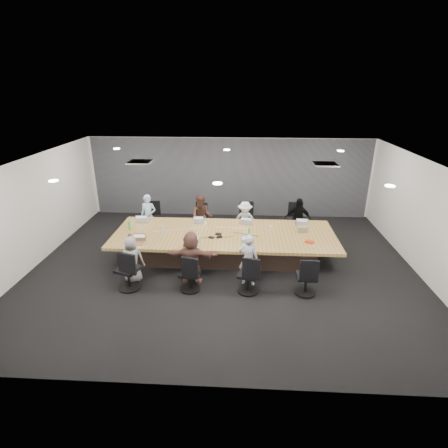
# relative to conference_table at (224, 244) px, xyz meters

# --- Properties ---
(floor) EXTENTS (10.00, 8.00, 0.00)m
(floor) POSITION_rel_conference_table_xyz_m (0.00, -0.50, -0.40)
(floor) COLOR black
(floor) RESTS_ON ground
(ceiling) EXTENTS (10.00, 8.00, 0.00)m
(ceiling) POSITION_rel_conference_table_xyz_m (0.00, -0.50, 2.40)
(ceiling) COLOR white
(ceiling) RESTS_ON wall_back
(wall_back) EXTENTS (10.00, 0.00, 2.80)m
(wall_back) POSITION_rel_conference_table_xyz_m (0.00, 3.50, 1.00)
(wall_back) COLOR silver
(wall_back) RESTS_ON ground
(wall_front) EXTENTS (10.00, 0.00, 2.80)m
(wall_front) POSITION_rel_conference_table_xyz_m (0.00, -4.50, 1.00)
(wall_front) COLOR silver
(wall_front) RESTS_ON ground
(wall_left) EXTENTS (0.00, 8.00, 2.80)m
(wall_left) POSITION_rel_conference_table_xyz_m (-5.00, -0.50, 1.00)
(wall_left) COLOR silver
(wall_left) RESTS_ON ground
(wall_right) EXTENTS (0.00, 8.00, 2.80)m
(wall_right) POSITION_rel_conference_table_xyz_m (5.00, -0.50, 1.00)
(wall_right) COLOR silver
(wall_right) RESTS_ON ground
(curtain) EXTENTS (9.80, 0.04, 2.80)m
(curtain) POSITION_rel_conference_table_xyz_m (0.00, 3.42, 1.00)
(curtain) COLOR #4F5059
(curtain) RESTS_ON ground
(conference_table) EXTENTS (6.00, 2.20, 0.74)m
(conference_table) POSITION_rel_conference_table_xyz_m (0.00, 0.00, 0.00)
(conference_table) COLOR #423028
(conference_table) RESTS_ON ground
(chair_0) EXTENTS (0.59, 0.59, 0.78)m
(chair_0) POSITION_rel_conference_table_xyz_m (-2.45, 1.70, -0.01)
(chair_0) COLOR black
(chair_0) RESTS_ON ground
(chair_1) EXTENTS (0.63, 0.63, 0.74)m
(chair_1) POSITION_rel_conference_table_xyz_m (-0.77, 1.70, -0.03)
(chair_1) COLOR black
(chair_1) RESTS_ON ground
(chair_2) EXTENTS (0.66, 0.66, 0.83)m
(chair_2) POSITION_rel_conference_table_xyz_m (0.57, 1.70, 0.01)
(chair_2) COLOR black
(chair_2) RESTS_ON ground
(chair_3) EXTENTS (0.59, 0.59, 0.86)m
(chair_3) POSITION_rel_conference_table_xyz_m (2.18, 1.70, 0.03)
(chair_3) COLOR black
(chair_3) RESTS_ON ground
(chair_4) EXTENTS (0.72, 0.72, 0.84)m
(chair_4) POSITION_rel_conference_table_xyz_m (-2.16, -1.70, 0.02)
(chair_4) COLOR black
(chair_4) RESTS_ON ground
(chair_5) EXTENTS (0.59, 0.59, 0.73)m
(chair_5) POSITION_rel_conference_table_xyz_m (-0.71, -1.70, -0.04)
(chair_5) COLOR black
(chair_5) RESTS_ON ground
(chair_6) EXTENTS (0.62, 0.62, 0.76)m
(chair_6) POSITION_rel_conference_table_xyz_m (0.65, -1.70, -0.02)
(chair_6) COLOR black
(chair_6) RESTS_ON ground
(chair_7) EXTENTS (0.51, 0.51, 0.76)m
(chair_7) POSITION_rel_conference_table_xyz_m (1.97, -1.70, -0.02)
(chair_7) COLOR black
(chair_7) RESTS_ON ground
(person_0) EXTENTS (0.52, 0.37, 1.36)m
(person_0) POSITION_rel_conference_table_xyz_m (-2.45, 1.35, 0.28)
(person_0) COLOR #A5C6E7
(person_0) RESTS_ON ground
(laptop_0) EXTENTS (0.36, 0.25, 0.02)m
(laptop_0) POSITION_rel_conference_table_xyz_m (-2.45, 0.80, 0.35)
(laptop_0) COLOR #B2B2B7
(laptop_0) RESTS_ON conference_table
(person_1) EXTENTS (0.68, 0.54, 1.38)m
(person_1) POSITION_rel_conference_table_xyz_m (-0.77, 1.35, 0.29)
(person_1) COLOR #462D24
(person_1) RESTS_ON ground
(laptop_1) EXTENTS (0.30, 0.22, 0.02)m
(laptop_1) POSITION_rel_conference_table_xyz_m (-0.77, 0.80, 0.35)
(laptop_1) COLOR #B2B2B7
(laptop_1) RESTS_ON conference_table
(person_2) EXTENTS (0.79, 0.48, 1.20)m
(person_2) POSITION_rel_conference_table_xyz_m (0.57, 1.35, 0.20)
(person_2) COLOR silver
(person_2) RESTS_ON ground
(laptop_2) EXTENTS (0.38, 0.30, 0.02)m
(laptop_2) POSITION_rel_conference_table_xyz_m (0.57, 0.80, 0.35)
(laptop_2) COLOR #B2B2B7
(laptop_2) RESTS_ON conference_table
(person_3) EXTENTS (0.82, 0.41, 1.34)m
(person_3) POSITION_rel_conference_table_xyz_m (2.18, 1.35, 0.27)
(person_3) COLOR black
(person_3) RESTS_ON ground
(laptop_3) EXTENTS (0.35, 0.25, 0.02)m
(laptop_3) POSITION_rel_conference_table_xyz_m (2.18, 0.80, 0.35)
(laptop_3) COLOR #B2B2B7
(laptop_3) RESTS_ON conference_table
(person_4) EXTENTS (0.60, 0.41, 1.17)m
(person_4) POSITION_rel_conference_table_xyz_m (-2.16, -1.35, 0.18)
(person_4) COLOR gray
(person_4) RESTS_ON ground
(laptop_4) EXTENTS (0.32, 0.23, 0.02)m
(laptop_4) POSITION_rel_conference_table_xyz_m (-2.16, -0.80, 0.35)
(laptop_4) COLOR #8C6647
(laptop_4) RESTS_ON conference_table
(person_5) EXTENTS (1.25, 0.42, 1.34)m
(person_5) POSITION_rel_conference_table_xyz_m (-0.71, -1.35, 0.27)
(person_5) COLOR brown
(person_5) RESTS_ON ground
(laptop_5) EXTENTS (0.32, 0.25, 0.02)m
(laptop_5) POSITION_rel_conference_table_xyz_m (-0.71, -0.80, 0.35)
(laptop_5) COLOR #B2B2B7
(laptop_5) RESTS_ON conference_table
(person_6) EXTENTS (0.54, 0.42, 1.31)m
(person_6) POSITION_rel_conference_table_xyz_m (0.65, -1.35, 0.25)
(person_6) COLOR #B3B4C3
(person_6) RESTS_ON ground
(laptop_6) EXTENTS (0.34, 0.27, 0.02)m
(laptop_6) POSITION_rel_conference_table_xyz_m (0.65, -0.80, 0.35)
(laptop_6) COLOR #B2B2B7
(laptop_6) RESTS_ON conference_table
(bottle_green_left) EXTENTS (0.08, 0.08, 0.25)m
(bottle_green_left) POSITION_rel_conference_table_xyz_m (-2.65, 0.11, 0.46)
(bottle_green_left) COLOR #499955
(bottle_green_left) RESTS_ON conference_table
(bottle_green_right) EXTENTS (0.09, 0.09, 0.26)m
(bottle_green_right) POSITION_rel_conference_table_xyz_m (0.67, -0.21, 0.47)
(bottle_green_right) COLOR #499955
(bottle_green_right) RESTS_ON conference_table
(bottle_clear) EXTENTS (0.09, 0.09, 0.22)m
(bottle_clear) POSITION_rel_conference_table_xyz_m (-1.67, -0.12, 0.45)
(bottle_clear) COLOR silver
(bottle_clear) RESTS_ON conference_table
(cup_white_far) EXTENTS (0.10, 0.10, 0.10)m
(cup_white_far) POSITION_rel_conference_table_xyz_m (-0.57, 0.54, 0.39)
(cup_white_far) COLOR white
(cup_white_far) RESTS_ON conference_table
(cup_white_near) EXTENTS (0.09, 0.09, 0.09)m
(cup_white_near) POSITION_rel_conference_table_xyz_m (1.27, 0.39, 0.39)
(cup_white_near) COLOR white
(cup_white_near) RESTS_ON conference_table
(mug_brown) EXTENTS (0.10, 0.10, 0.12)m
(mug_brown) POSITION_rel_conference_table_xyz_m (-2.47, -0.45, 0.40)
(mug_brown) COLOR brown
(mug_brown) RESTS_ON conference_table
(mic_left) EXTENTS (0.17, 0.15, 0.03)m
(mic_left) POSITION_rel_conference_table_xyz_m (-0.32, -0.33, 0.35)
(mic_left) COLOR black
(mic_left) RESTS_ON conference_table
(mic_right) EXTENTS (0.17, 0.12, 0.03)m
(mic_right) POSITION_rel_conference_table_xyz_m (-0.15, -0.10, 0.35)
(mic_right) COLOR black
(mic_right) RESTS_ON conference_table
(stapler) EXTENTS (0.16, 0.09, 0.06)m
(stapler) POSITION_rel_conference_table_xyz_m (-0.11, -0.32, 0.37)
(stapler) COLOR black
(stapler) RESTS_ON conference_table
(canvas_bag) EXTENTS (0.29, 0.21, 0.15)m
(canvas_bag) POSITION_rel_conference_table_xyz_m (2.13, 0.23, 0.41)
(canvas_bag) COLOR #968B64
(canvas_bag) RESTS_ON conference_table
(snack_packet) EXTENTS (0.24, 0.21, 0.04)m
(snack_packet) POSITION_rel_conference_table_xyz_m (2.21, -0.48, 0.36)
(snack_packet) COLOR red
(snack_packet) RESTS_ON conference_table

